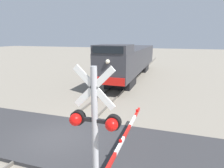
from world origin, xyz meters
TOP-DOWN VIEW (x-y plane):
  - ground_plane at (0.00, 0.00)m, footprint 160.00×160.00m
  - rail_track_left at (-0.72, 0.00)m, footprint 0.08×80.00m
  - rail_track_right at (0.72, 0.00)m, footprint 0.08×80.00m
  - road_surface at (0.00, 0.00)m, footprint 36.00×4.42m
  - locomotive at (0.00, 15.75)m, footprint 2.97×18.11m
  - crossing_signal at (3.47, -3.73)m, footprint 1.18×0.33m
  - crossing_gate at (3.33, -2.08)m, footprint 0.36×6.42m

SIDE VIEW (x-z plane):
  - ground_plane at x=0.00m, z-range 0.00..0.00m
  - rail_track_left at x=-0.72m, z-range 0.00..0.15m
  - rail_track_right at x=0.72m, z-range 0.00..0.15m
  - road_surface at x=0.00m, z-range 0.00..0.16m
  - crossing_gate at x=3.33m, z-range 0.15..1.33m
  - locomotive at x=0.00m, z-range 0.05..4.29m
  - crossing_signal at x=3.47m, z-range 0.55..4.88m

